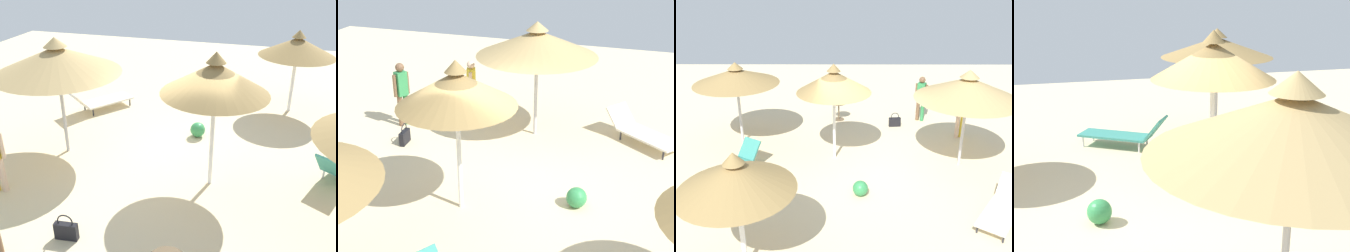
% 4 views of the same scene
% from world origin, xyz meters
% --- Properties ---
extents(ground, '(24.00, 24.00, 0.10)m').
position_xyz_m(ground, '(0.00, 0.00, -0.05)').
color(ground, beige).
extents(parasol_umbrella_near_left, '(2.16, 2.16, 2.92)m').
position_xyz_m(parasol_umbrella_near_left, '(-0.52, -0.80, 2.40)').
color(parasol_umbrella_near_left, white).
rests_on(parasol_umbrella_near_left, ground).
extents(parasol_umbrella_back, '(2.92, 2.92, 2.87)m').
position_xyz_m(parasol_umbrella_back, '(-0.09, 2.89, 2.35)').
color(parasol_umbrella_back, '#B2B2B7').
rests_on(parasol_umbrella_back, ground).
extents(lounge_chair_center, '(1.97, 1.70, 0.72)m').
position_xyz_m(lounge_chair_center, '(2.51, 3.21, 0.31)').
color(lounge_chair_center, silver).
rests_on(lounge_chair_center, ground).
extents(person_standing_far_right, '(0.32, 0.42, 1.69)m').
position_xyz_m(person_standing_far_right, '(-3.51, 2.32, 0.97)').
color(person_standing_far_right, '#338C4C').
rests_on(person_standing_far_right, ground).
extents(person_standing_far_left, '(0.29, 0.45, 1.60)m').
position_xyz_m(person_standing_far_left, '(-2.01, 3.39, 0.90)').
color(person_standing_far_left, beige).
rests_on(person_standing_far_left, ground).
extents(handbag, '(0.17, 0.43, 0.52)m').
position_xyz_m(handbag, '(-2.93, 1.32, 0.19)').
color(handbag, black).
rests_on(handbag, ground).
extents(beach_ball, '(0.40, 0.40, 0.40)m').
position_xyz_m(beach_ball, '(1.57, -0.08, 0.20)').
color(beach_ball, '#338C4C').
rests_on(beach_ball, ground).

